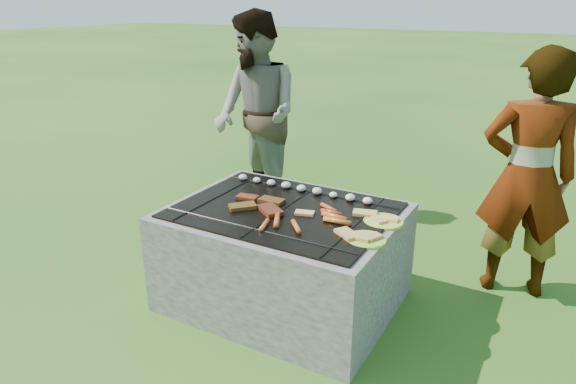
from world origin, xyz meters
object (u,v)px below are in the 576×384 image
plate_far (383,221)px  cook (527,176)px  plate_near (366,239)px  bystander (256,116)px  fire_pit (284,259)px

plate_far → cook: cook is taller
plate_near → cook: bearing=57.1°
cook → bystander: (-2.12, 0.32, 0.08)m
plate_far → plate_near: bearing=-90.0°
plate_far → bystander: bystander is taller
plate_far → plate_near: size_ratio=1.00×
bystander → plate_near: bearing=-12.0°
plate_far → cook: 0.97m
fire_pit → plate_near: 0.66m
fire_pit → plate_near: size_ratio=4.79×
fire_pit → plate_far: size_ratio=4.82×
cook → bystander: size_ratio=0.90×
plate_far → bystander: (-1.49, 1.04, 0.23)m
cook → fire_pit: bearing=19.4°
plate_near → cook: (0.63, 0.98, 0.15)m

